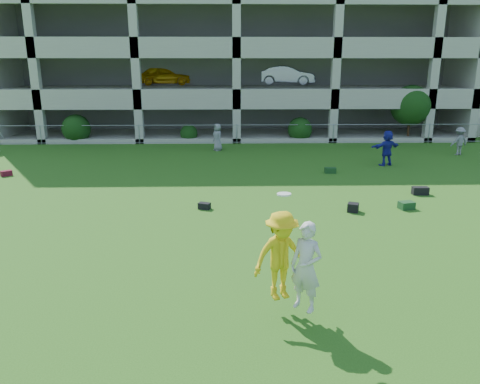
{
  "coord_description": "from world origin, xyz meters",
  "views": [
    {
      "loc": [
        -0.53,
        -9.73,
        5.01
      ],
      "look_at": [
        -0.2,
        3.0,
        1.4
      ],
      "focal_mm": 35.0,
      "sensor_mm": 36.0,
      "label": 1
    }
  ],
  "objects_px": {
    "bystander_d": "(387,148)",
    "crate_d": "(353,207)",
    "frisbee_contest": "(287,258)",
    "parking_garage": "(234,46)",
    "bystander_f": "(459,141)",
    "bystander_c": "(218,137)"
  },
  "relations": [
    {
      "from": "bystander_d",
      "to": "crate_d",
      "type": "xyz_separation_m",
      "value": [
        -3.5,
        -7.23,
        -0.71
      ]
    },
    {
      "from": "crate_d",
      "to": "frisbee_contest",
      "type": "bearing_deg",
      "value": -115.1
    },
    {
      "from": "parking_garage",
      "to": "crate_d",
      "type": "bearing_deg",
      "value": -80.52
    },
    {
      "from": "bystander_f",
      "to": "frisbee_contest",
      "type": "height_order",
      "value": "frisbee_contest"
    },
    {
      "from": "bystander_d",
      "to": "crate_d",
      "type": "bearing_deg",
      "value": 42.81
    },
    {
      "from": "bystander_c",
      "to": "frisbee_contest",
      "type": "bearing_deg",
      "value": -21.55
    },
    {
      "from": "bystander_d",
      "to": "frisbee_contest",
      "type": "height_order",
      "value": "frisbee_contest"
    },
    {
      "from": "bystander_c",
      "to": "parking_garage",
      "type": "height_order",
      "value": "parking_garage"
    },
    {
      "from": "bystander_c",
      "to": "frisbee_contest",
      "type": "height_order",
      "value": "frisbee_contest"
    },
    {
      "from": "parking_garage",
      "to": "bystander_f",
      "type": "bearing_deg",
      "value": -46.33
    },
    {
      "from": "bystander_d",
      "to": "bystander_f",
      "type": "relative_size",
      "value": 1.14
    },
    {
      "from": "crate_d",
      "to": "bystander_f",
      "type": "bearing_deg",
      "value": 49.56
    },
    {
      "from": "frisbee_contest",
      "to": "parking_garage",
      "type": "bearing_deg",
      "value": 91.25
    },
    {
      "from": "bystander_f",
      "to": "crate_d",
      "type": "xyz_separation_m",
      "value": [
        -8.29,
        -9.73,
        -0.61
      ]
    },
    {
      "from": "bystander_d",
      "to": "bystander_c",
      "type": "bearing_deg",
      "value": -47.56
    },
    {
      "from": "bystander_c",
      "to": "crate_d",
      "type": "bearing_deg",
      "value": -3.97
    },
    {
      "from": "bystander_d",
      "to": "parking_garage",
      "type": "height_order",
      "value": "parking_garage"
    },
    {
      "from": "bystander_c",
      "to": "bystander_f",
      "type": "relative_size",
      "value": 1.02
    },
    {
      "from": "crate_d",
      "to": "parking_garage",
      "type": "distance_m",
      "value": 23.38
    },
    {
      "from": "bystander_c",
      "to": "frisbee_contest",
      "type": "distance_m",
      "value": 18.04
    },
    {
      "from": "bystander_c",
      "to": "bystander_f",
      "type": "xyz_separation_m",
      "value": [
        13.15,
        -1.61,
        -0.01
      ]
    },
    {
      "from": "bystander_d",
      "to": "parking_garage",
      "type": "bearing_deg",
      "value": -85.77
    }
  ]
}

